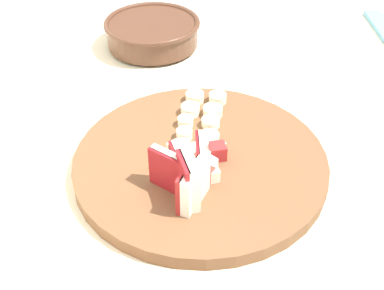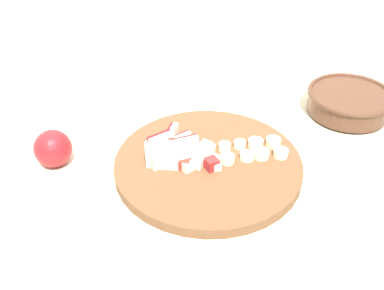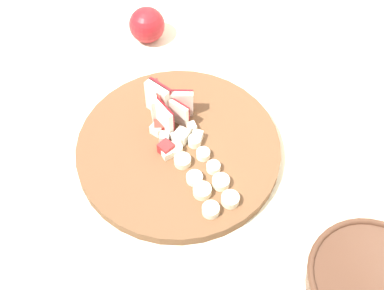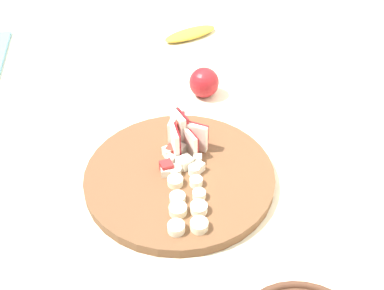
# 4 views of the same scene
# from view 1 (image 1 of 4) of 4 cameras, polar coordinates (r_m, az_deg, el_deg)

# --- Properties ---
(cutting_board) EXTENTS (0.35, 0.35, 0.02)m
(cutting_board) POSITION_cam_1_polar(r_m,az_deg,el_deg) (0.68, 0.97, -2.02)
(cutting_board) COLOR brown
(cutting_board) RESTS_ON tiled_countertop
(apple_wedge_fan) EXTENTS (0.09, 0.08, 0.07)m
(apple_wedge_fan) POSITION_cam_1_polar(r_m,az_deg,el_deg) (0.60, -0.60, -3.57)
(apple_wedge_fan) COLOR #B22D23
(apple_wedge_fan) RESTS_ON cutting_board
(apple_dice_pile) EXTENTS (0.08, 0.08, 0.02)m
(apple_dice_pile) POSITION_cam_1_polar(r_m,az_deg,el_deg) (0.65, 0.91, -1.78)
(apple_dice_pile) COLOR white
(apple_dice_pile) RESTS_ON cutting_board
(banana_slice_rows) EXTENTS (0.16, 0.08, 0.02)m
(banana_slice_rows) POSITION_cam_1_polar(r_m,az_deg,el_deg) (0.73, 1.05, 2.97)
(banana_slice_rows) COLOR white
(banana_slice_rows) RESTS_ON cutting_board
(ceramic_bowl) EXTENTS (0.19, 0.19, 0.05)m
(ceramic_bowl) POSITION_cam_1_polar(r_m,az_deg,el_deg) (0.98, -4.64, 13.01)
(ceramic_bowl) COLOR #4C2D1E
(ceramic_bowl) RESTS_ON tiled_countertop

